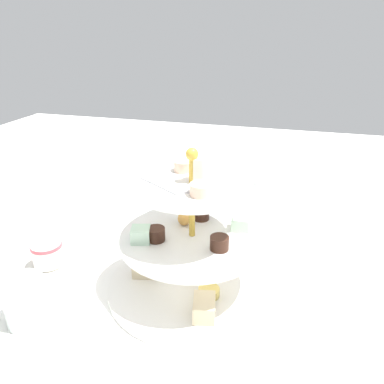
{
  "coord_description": "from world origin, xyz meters",
  "views": [
    {
      "loc": [
        0.15,
        -0.53,
        0.42
      ],
      "look_at": [
        0.0,
        0.0,
        0.18
      ],
      "focal_mm": 35.08,
      "sensor_mm": 36.0,
      "label": 1
    }
  ],
  "objects_px": {
    "tiered_serving_stand": "(192,248)",
    "butter_knife_right": "(124,215)",
    "water_glass_tall_right": "(254,202)",
    "water_glass_short_left": "(25,301)",
    "teacup_with_saucer": "(48,255)"
  },
  "relations": [
    {
      "from": "water_glass_short_left",
      "to": "teacup_with_saucer",
      "type": "distance_m",
      "value": 0.15
    },
    {
      "from": "tiered_serving_stand",
      "to": "butter_knife_right",
      "type": "height_order",
      "value": "tiered_serving_stand"
    },
    {
      "from": "butter_knife_right",
      "to": "teacup_with_saucer",
      "type": "bearing_deg",
      "value": 32.44
    },
    {
      "from": "tiered_serving_stand",
      "to": "water_glass_tall_right",
      "type": "bearing_deg",
      "value": 73.95
    },
    {
      "from": "tiered_serving_stand",
      "to": "water_glass_short_left",
      "type": "bearing_deg",
      "value": -146.28
    },
    {
      "from": "tiered_serving_stand",
      "to": "teacup_with_saucer",
      "type": "distance_m",
      "value": 0.29
    },
    {
      "from": "water_glass_tall_right",
      "to": "butter_knife_right",
      "type": "relative_size",
      "value": 0.71
    },
    {
      "from": "water_glass_tall_right",
      "to": "water_glass_short_left",
      "type": "xyz_separation_m",
      "value": [
        -0.3,
        -0.41,
        -0.02
      ]
    },
    {
      "from": "teacup_with_saucer",
      "to": "butter_knife_right",
      "type": "height_order",
      "value": "teacup_with_saucer"
    },
    {
      "from": "water_glass_short_left",
      "to": "butter_knife_right",
      "type": "distance_m",
      "value": 0.37
    },
    {
      "from": "tiered_serving_stand",
      "to": "teacup_with_saucer",
      "type": "relative_size",
      "value": 3.29
    },
    {
      "from": "tiered_serving_stand",
      "to": "butter_knife_right",
      "type": "distance_m",
      "value": 0.33
    },
    {
      "from": "water_glass_tall_right",
      "to": "water_glass_short_left",
      "type": "distance_m",
      "value": 0.51
    },
    {
      "from": "water_glass_tall_right",
      "to": "teacup_with_saucer",
      "type": "bearing_deg",
      "value": -142.71
    },
    {
      "from": "tiered_serving_stand",
      "to": "butter_knife_right",
      "type": "bearing_deg",
      "value": 136.96
    }
  ]
}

